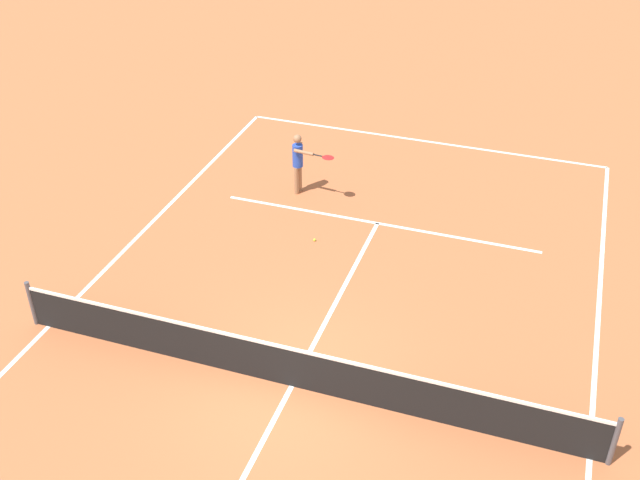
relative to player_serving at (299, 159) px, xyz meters
The scene contains 5 objects.
ground_plane 7.49m from the player_serving, 109.01° to the left, with size 60.00×60.00×0.00m, color #B76038.
court_lines 7.49m from the player_serving, 109.01° to the left, with size 11.01×22.54×0.01m.
tennis_net 7.44m from the player_serving, 109.01° to the left, with size 11.61×0.10×1.07m.
player_serving is the anchor object (origin of this frame).
tennis_ball 2.63m from the player_serving, 118.66° to the left, with size 0.07×0.07×0.07m, color #CCE033.
Camera 1 is at (-3.97, 9.92, 10.35)m, focal length 43.03 mm.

